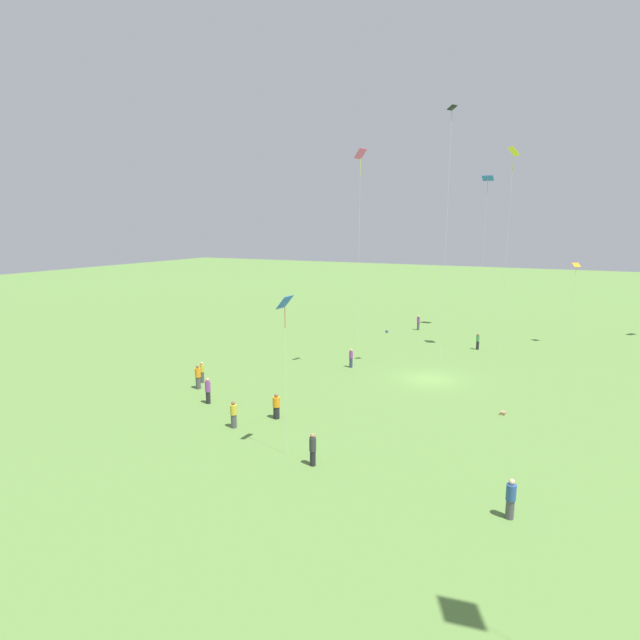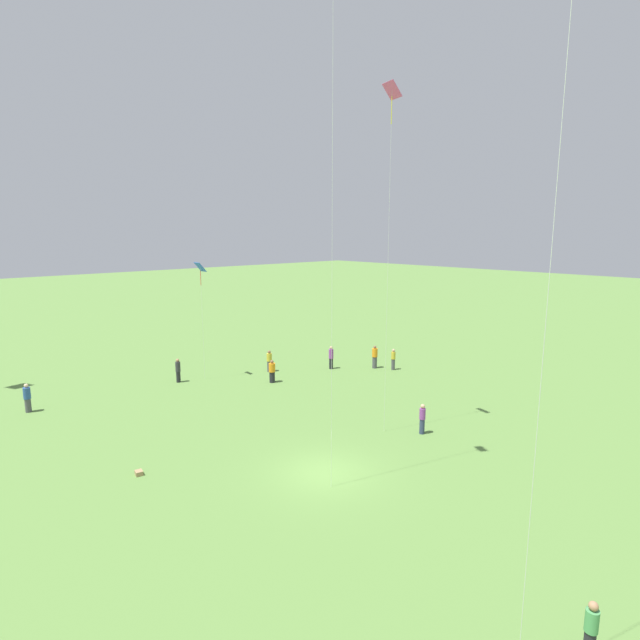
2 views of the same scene
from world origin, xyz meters
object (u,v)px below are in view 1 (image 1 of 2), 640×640
Objects in this scene: person_3 at (478,341)px; kite_6 at (451,143)px; person_8 at (234,415)px; person_10 at (208,391)px; kite_8 at (513,162)px; kite_3 at (488,184)px; kite_9 at (285,308)px; person_2 at (276,406)px; person_1 at (202,372)px; kite_4 at (576,269)px; person_5 at (313,449)px; picnic_bag_1 at (503,413)px; picnic_bag_0 at (387,332)px; person_0 at (198,377)px; kite_7 at (360,167)px; person_6 at (351,358)px; person_9 at (418,322)px; person_4 at (511,499)px.

person_3 is 20.55m from kite_6.
person_8 is at bearing -120.09° from person_3.
person_10 is 0.10× the size of kite_8.
kite_3 is 2.05× the size of kite_9.
kite_3 reaches higher than person_2.
kite_8 is (-19.88, 19.91, 16.98)m from person_1.
kite_3 is 13.62m from kite_4.
person_8 is at bearing 169.30° from kite_8.
kite_4 is at bearing 139.67° from person_5.
picnic_bag_1 is (23.53, -3.87, -7.79)m from kite_4.
person_8 is at bearing 1.02° from picnic_bag_0.
person_8 is at bearing -58.68° from person_2.
person_0 is 15.08m from kite_9.
kite_7 is (19.27, -15.83, 8.72)m from kite_4.
kite_6 is at bearing 175.30° from kite_8.
person_8 is (15.39, -1.31, -0.01)m from person_6.
person_0 is 25.96m from kite_6.
kite_4 is at bearing 58.12° from person_8.
person_5 reaches higher than person_8.
person_2 is at bearing 124.16° from kite_3.
person_9 is at bearing 153.12° from person_2.
person_3 is 0.95× the size of person_5.
kite_6 is 2.42× the size of kite_9.
person_2 is at bearing -154.91° from person_5.
person_0 is at bearing -72.96° from kite_9.
person_5 is (8.50, 14.07, 0.03)m from person_1.
person_5 is 37.88m from kite_4.
picnic_bag_0 reaches higher than picnic_bag_1.
person_8 is 33.54m from kite_8.
kite_3 is at bearing 96.28° from person_1.
person_6 reaches higher than person_2.
kite_8 reaches higher than person_9.
person_6 is at bearing 145.57° from person_10.
kite_8 is at bearing 133.51° from person_10.
person_5 is (7.17, 13.37, -0.03)m from person_0.
picnic_bag_0 is (-15.21, -1.85, -0.72)m from person_6.
picnic_bag_0 is at bearing -123.80° from kite_9.
picnic_bag_1 is (21.08, 15.07, -0.03)m from picnic_bag_0.
kite_7 is at bearing -109.59° from picnic_bag_1.
person_6 is (-18.19, -14.83, -0.04)m from person_4.
kite_4 is 37.36m from kite_9.
kite_6 reaches higher than kite_4.
kite_6 is (-16.14, 8.89, 17.44)m from person_8.
person_2 is 25.99m from person_3.
person_0 is 26.45m from picnic_bag_0.
kite_4 is 0.98× the size of kite_9.
kite_3 is (-39.00, 2.24, 15.93)m from person_5.
kite_9 reaches higher than person_8.
kite_6 is at bearing 65.53° from person_1.
kite_8 reaches higher than person_6.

